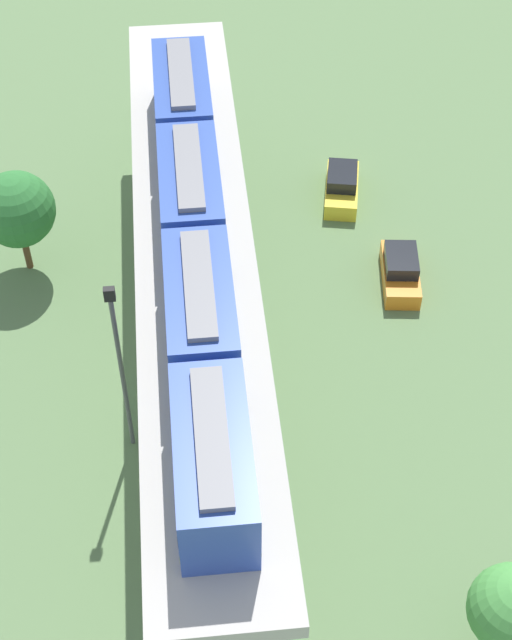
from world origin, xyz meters
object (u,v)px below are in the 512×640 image
at_px(tree_mid_lot, 17,210).
at_px(parked_car_orange, 400,271).
at_px(parked_car_yellow, 342,186).
at_px(train, 195,250).
at_px(signal_post, 121,364).

bearing_deg(tree_mid_lot, parked_car_orange, -8.91).
distance_m(parked_car_yellow, parked_car_orange, 7.28).
bearing_deg(train, parked_car_orange, 29.60).
relative_size(parked_car_yellow, tree_mid_lot, 0.75).
distance_m(parked_car_orange, signal_post, 17.34).
relative_size(train, parked_car_yellow, 6.14).
bearing_deg(parked_car_yellow, parked_car_orange, -63.11).
relative_size(train, signal_post, 2.74).
bearing_deg(tree_mid_lot, train, -46.29).
distance_m(train, parked_car_orange, 14.75).
bearing_deg(parked_car_yellow, train, -112.37).
bearing_deg(parked_car_orange, signal_post, -140.76).
bearing_deg(parked_car_orange, parked_car_yellow, 112.40).
bearing_deg(parked_car_orange, tree_mid_lot, 177.88).
relative_size(parked_car_orange, signal_post, 0.44).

